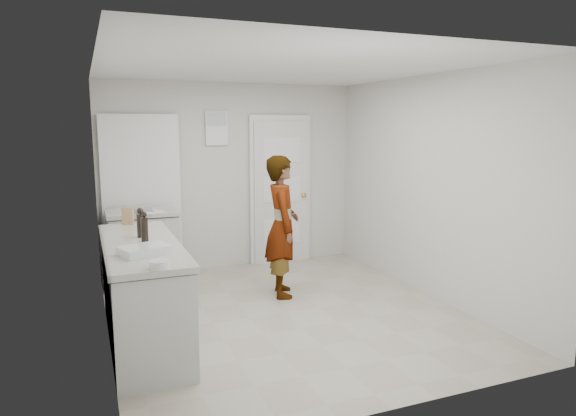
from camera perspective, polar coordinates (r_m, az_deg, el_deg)
name	(u,v)px	position (r m, az deg, el deg)	size (l,w,h in m)	color
ground	(285,313)	(5.49, -0.30, -11.55)	(4.00, 4.00, 0.00)	#A89F8D
room_shell	(220,194)	(7.00, -7.53, 1.59)	(4.00, 4.00, 4.00)	beige
main_counter	(143,297)	(4.84, -15.81, -9.44)	(0.64, 1.96, 0.93)	#B9B9B4
side_counter	(144,250)	(6.53, -15.73, -4.56)	(0.84, 0.61, 0.93)	#B9B9B4
person	(282,226)	(5.83, -0.67, -2.05)	(0.59, 0.39, 1.61)	silver
cake_mix_box	(128,216)	(5.56, -17.38, -0.83)	(0.11, 0.05, 0.18)	#A57A52
spice_jar	(142,222)	(5.41, -15.87, -1.53)	(0.06, 0.06, 0.09)	tan
oil_cruet_a	(141,223)	(4.89, -16.06, -1.63)	(0.07, 0.07, 0.27)	black
oil_cruet_b	(144,228)	(4.64, -15.66, -2.15)	(0.06, 0.06, 0.28)	black
baking_dish	(145,250)	(4.27, -15.62, -4.55)	(0.44, 0.38, 0.07)	silver
egg_bowl	(159,264)	(3.83, -14.12, -6.09)	(0.14, 0.14, 0.06)	silver
papers	(150,211)	(6.31, -15.11, -0.36)	(0.24, 0.31, 0.01)	white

